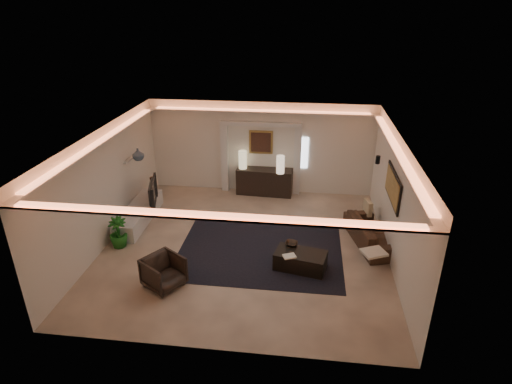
# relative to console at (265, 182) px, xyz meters

# --- Properties ---
(floor) EXTENTS (7.00, 7.00, 0.00)m
(floor) POSITION_rel_console_xyz_m (-0.15, -3.25, -0.40)
(floor) COLOR beige
(floor) RESTS_ON ground
(ceiling) EXTENTS (7.00, 7.00, 0.00)m
(ceiling) POSITION_rel_console_xyz_m (-0.15, -3.25, 2.50)
(ceiling) COLOR white
(ceiling) RESTS_ON ground
(wall_back) EXTENTS (7.00, 0.00, 7.00)m
(wall_back) POSITION_rel_console_xyz_m (-0.15, 0.25, 1.05)
(wall_back) COLOR white
(wall_back) RESTS_ON ground
(wall_front) EXTENTS (7.00, 0.00, 7.00)m
(wall_front) POSITION_rel_console_xyz_m (-0.15, -6.75, 1.05)
(wall_front) COLOR white
(wall_front) RESTS_ON ground
(wall_left) EXTENTS (0.00, 7.00, 7.00)m
(wall_left) POSITION_rel_console_xyz_m (-3.65, -3.25, 1.05)
(wall_left) COLOR white
(wall_left) RESTS_ON ground
(wall_right) EXTENTS (0.00, 7.00, 7.00)m
(wall_right) POSITION_rel_console_xyz_m (3.35, -3.25, 1.05)
(wall_right) COLOR white
(wall_right) RESTS_ON ground
(cove_soffit) EXTENTS (7.00, 7.00, 0.04)m
(cove_soffit) POSITION_rel_console_xyz_m (-0.15, -3.25, 2.22)
(cove_soffit) COLOR silver
(cove_soffit) RESTS_ON ceiling
(daylight_slit) EXTENTS (0.25, 0.03, 1.00)m
(daylight_slit) POSITION_rel_console_xyz_m (1.20, 0.23, 0.95)
(daylight_slit) COLOR white
(daylight_slit) RESTS_ON wall_back
(area_rug) EXTENTS (4.00, 3.00, 0.01)m
(area_rug) POSITION_rel_console_xyz_m (0.25, -3.45, -0.39)
(area_rug) COLOR black
(area_rug) RESTS_ON ground
(pilaster_left) EXTENTS (0.22, 0.20, 2.20)m
(pilaster_left) POSITION_rel_console_xyz_m (-1.30, 0.15, 0.70)
(pilaster_left) COLOR silver
(pilaster_left) RESTS_ON ground
(pilaster_right) EXTENTS (0.22, 0.20, 2.20)m
(pilaster_right) POSITION_rel_console_xyz_m (1.00, 0.15, 0.70)
(pilaster_right) COLOR silver
(pilaster_right) RESTS_ON ground
(alcove_header) EXTENTS (2.52, 0.20, 0.12)m
(alcove_header) POSITION_rel_console_xyz_m (-0.15, 0.15, 1.85)
(alcove_header) COLOR silver
(alcove_header) RESTS_ON wall_back
(painting_frame) EXTENTS (0.74, 0.04, 0.74)m
(painting_frame) POSITION_rel_console_xyz_m (-0.15, 0.22, 1.25)
(painting_frame) COLOR tan
(painting_frame) RESTS_ON wall_back
(painting_canvas) EXTENTS (0.62, 0.02, 0.62)m
(painting_canvas) POSITION_rel_console_xyz_m (-0.15, 0.19, 1.25)
(painting_canvas) COLOR #4C2D1E
(painting_canvas) RESTS_ON wall_back
(art_panel_frame) EXTENTS (0.04, 1.64, 0.74)m
(art_panel_frame) POSITION_rel_console_xyz_m (3.32, -2.95, 1.30)
(art_panel_frame) COLOR black
(art_panel_frame) RESTS_ON wall_right
(art_panel_gold) EXTENTS (0.02, 1.50, 0.62)m
(art_panel_gold) POSITION_rel_console_xyz_m (3.30, -2.95, 1.30)
(art_panel_gold) COLOR tan
(art_panel_gold) RESTS_ON wall_right
(wall_sconce) EXTENTS (0.12, 0.12, 0.22)m
(wall_sconce) POSITION_rel_console_xyz_m (3.23, -1.05, 1.28)
(wall_sconce) COLOR black
(wall_sconce) RESTS_ON wall_right
(wall_niche) EXTENTS (0.10, 0.55, 0.04)m
(wall_niche) POSITION_rel_console_xyz_m (-3.59, -1.85, 1.25)
(wall_niche) COLOR silver
(wall_niche) RESTS_ON wall_left
(console) EXTENTS (1.78, 0.65, 0.88)m
(console) POSITION_rel_console_xyz_m (0.00, 0.00, 0.00)
(console) COLOR black
(console) RESTS_ON ground
(lamp_left) EXTENTS (0.33, 0.33, 0.57)m
(lamp_left) POSITION_rel_console_xyz_m (-0.70, 0.00, 0.69)
(lamp_left) COLOR beige
(lamp_left) RESTS_ON console
(lamp_right) EXTENTS (0.31, 0.31, 0.55)m
(lamp_right) POSITION_rel_console_xyz_m (0.50, -0.26, 0.69)
(lamp_right) COLOR #FFE5C4
(lamp_right) RESTS_ON console
(media_ledge) EXTENTS (0.66, 2.45, 0.46)m
(media_ledge) POSITION_rel_console_xyz_m (-3.30, -2.29, -0.18)
(media_ledge) COLOR silver
(media_ledge) RESTS_ON ground
(tv) EXTENTS (1.23, 0.49, 0.71)m
(tv) POSITION_rel_console_xyz_m (-2.99, -2.10, 0.40)
(tv) COLOR black
(tv) RESTS_ON media_ledge
(figurine) EXTENTS (0.14, 0.14, 0.38)m
(figurine) POSITION_rel_console_xyz_m (-3.30, -1.07, 0.24)
(figurine) COLOR #3D2116
(figurine) RESTS_ON media_ledge
(ginger_jar) EXTENTS (0.33, 0.33, 0.33)m
(ginger_jar) POSITION_rel_console_xyz_m (-3.30, -1.86, 1.44)
(ginger_jar) COLOR #525D67
(ginger_jar) RESTS_ON wall_niche
(plant) EXTENTS (0.54, 0.54, 0.80)m
(plant) POSITION_rel_console_xyz_m (-3.30, -3.63, 0.00)
(plant) COLOR #1B6119
(plant) RESTS_ON ground
(sofa) EXTENTS (2.16, 1.28, 0.59)m
(sofa) POSITION_rel_console_xyz_m (3.00, -2.68, -0.10)
(sofa) COLOR black
(sofa) RESTS_ON ground
(throw_blanket) EXTENTS (0.64, 0.59, 0.06)m
(throw_blanket) POSITION_rel_console_xyz_m (2.87, -4.03, 0.15)
(throw_blanket) COLOR #F4E4CA
(throw_blanket) RESTS_ON sofa
(throw_pillow) EXTENTS (0.22, 0.42, 0.40)m
(throw_pillow) POSITION_rel_console_xyz_m (3.00, -1.76, 0.15)
(throw_pillow) COLOR #CBB587
(throw_pillow) RESTS_ON sofa
(coffee_table) EXTENTS (1.26, 0.86, 0.43)m
(coffee_table) POSITION_rel_console_xyz_m (1.26, -4.04, -0.20)
(coffee_table) COLOR black
(coffee_table) RESTS_ON ground
(bowl) EXTENTS (0.34, 0.34, 0.07)m
(bowl) POSITION_rel_console_xyz_m (1.02, -3.72, 0.05)
(bowl) COLOR black
(bowl) RESTS_ON coffee_table
(magazine) EXTENTS (0.34, 0.30, 0.03)m
(magazine) POSITION_rel_console_xyz_m (1.00, -4.24, 0.02)
(magazine) COLOR white
(magazine) RESTS_ON coffee_table
(armchair) EXTENTS (1.06, 1.05, 0.70)m
(armchair) POSITION_rel_console_xyz_m (-1.65, -5.06, -0.05)
(armchair) COLOR black
(armchair) RESTS_ON ground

